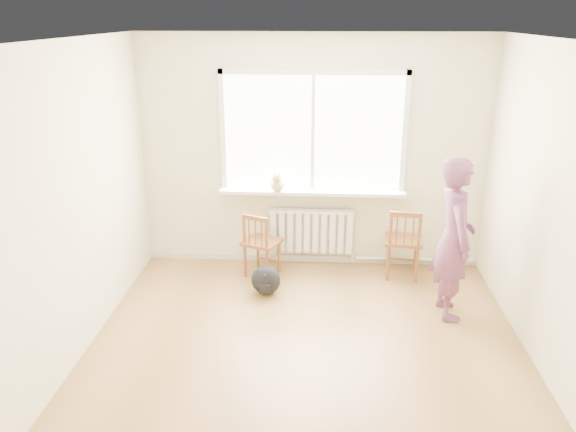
% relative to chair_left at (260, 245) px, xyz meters
% --- Properties ---
extents(floor, '(4.50, 4.50, 0.00)m').
position_rel_chair_left_xyz_m(floor, '(0.58, -1.79, -0.39)').
color(floor, '#9A6E3F').
rests_on(floor, ground).
extents(ceiling, '(4.50, 4.50, 0.00)m').
position_rel_chair_left_xyz_m(ceiling, '(0.58, -1.79, 2.31)').
color(ceiling, white).
rests_on(ceiling, back_wall).
extents(back_wall, '(4.00, 0.01, 2.70)m').
position_rel_chair_left_xyz_m(back_wall, '(0.58, 0.46, 0.96)').
color(back_wall, beige).
rests_on(back_wall, ground).
extents(window, '(2.12, 0.05, 1.42)m').
position_rel_chair_left_xyz_m(window, '(0.58, 0.43, 1.27)').
color(window, white).
rests_on(window, back_wall).
extents(windowsill, '(2.15, 0.22, 0.04)m').
position_rel_chair_left_xyz_m(windowsill, '(0.58, 0.35, 0.54)').
color(windowsill, white).
rests_on(windowsill, back_wall).
extents(radiator, '(1.00, 0.12, 0.55)m').
position_rel_chair_left_xyz_m(radiator, '(0.58, 0.36, 0.05)').
color(radiator, white).
rests_on(radiator, back_wall).
extents(heating_pipe, '(1.40, 0.04, 0.04)m').
position_rel_chair_left_xyz_m(heating_pipe, '(1.83, 0.40, -0.31)').
color(heating_pipe, silver).
rests_on(heating_pipe, back_wall).
extents(baseboard, '(4.00, 0.03, 0.08)m').
position_rel_chair_left_xyz_m(baseboard, '(0.58, 0.44, -0.35)').
color(baseboard, beige).
rests_on(baseboard, ground).
extents(chair_left, '(0.50, 0.49, 0.78)m').
position_rel_chair_left_xyz_m(chair_left, '(0.00, 0.00, 0.00)').
color(chair_left, brown).
rests_on(chair_left, floor).
extents(chair_right, '(0.46, 0.44, 0.84)m').
position_rel_chair_left_xyz_m(chair_right, '(1.63, 0.06, 0.03)').
color(chair_right, brown).
rests_on(chair_right, floor).
extents(person, '(0.43, 0.62, 1.63)m').
position_rel_chair_left_xyz_m(person, '(1.98, -0.73, 0.42)').
color(person, '#B83D3E').
rests_on(person, floor).
extents(cat, '(0.18, 0.41, 0.27)m').
position_rel_chair_left_xyz_m(cat, '(0.19, 0.26, 0.67)').
color(cat, beige).
rests_on(cat, windowsill).
extents(backpack, '(0.37, 0.32, 0.32)m').
position_rel_chair_left_xyz_m(backpack, '(0.11, -0.43, -0.23)').
color(backpack, black).
rests_on(backpack, floor).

